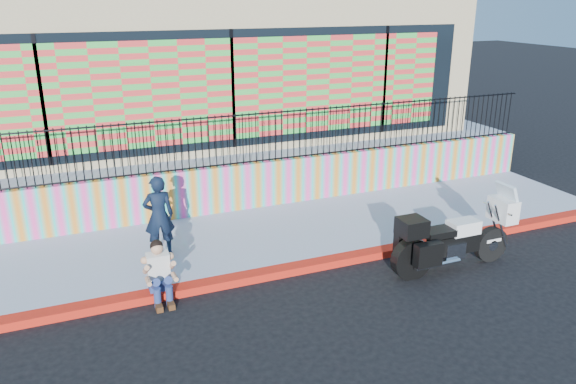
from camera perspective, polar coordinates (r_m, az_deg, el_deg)
ground at (r=10.83m, az=1.33°, el=-8.02°), size 90.00×90.00×0.00m
red_curb at (r=10.79m, az=1.33°, el=-7.67°), size 16.00×0.30×0.15m
sidewalk at (r=12.18m, az=-1.79°, el=-4.40°), size 16.00×3.00×0.15m
mural_wall at (r=13.36m, az=-4.23°, el=0.62°), size 16.00×0.20×1.10m
metal_fence at (r=13.04m, az=-4.36°, el=5.41°), size 15.80×0.04×1.20m
elevated_platform at (r=18.11m, az=-9.33°, el=5.18°), size 16.00×10.00×1.25m
storefront_building at (r=17.46m, az=-9.64°, el=13.39°), size 14.00×8.06×4.00m
police_motorcycle at (r=11.05m, az=16.30°, el=-4.46°), size 2.55×0.84×1.59m
police_officer at (r=11.12m, az=-13.00°, el=-2.37°), size 0.59×0.40×1.61m
seated_man at (r=9.87m, az=-12.84°, el=-8.49°), size 0.54×0.71×1.06m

